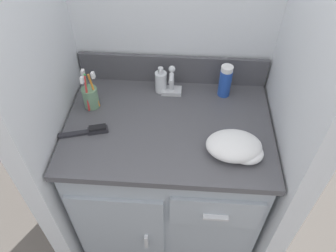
{
  "coord_description": "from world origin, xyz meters",
  "views": [
    {
      "loc": [
        0.06,
        -0.95,
        1.79
      ],
      "look_at": [
        0.0,
        -0.03,
        0.83
      ],
      "focal_mm": 35.0,
      "sensor_mm": 36.0,
      "label": 1
    }
  ],
  "objects": [
    {
      "name": "wall_back",
      "position": [
        0.0,
        0.35,
        1.1
      ],
      "size": [
        1.04,
        0.08,
        2.2
      ],
      "primitive_type": "cube",
      "color": "silver",
      "rests_on": "ground_plane"
    },
    {
      "name": "toothbrush_cup",
      "position": [
        -0.34,
        0.09,
        0.87
      ],
      "size": [
        0.07,
        0.08,
        0.19
      ],
      "color": "gray",
      "rests_on": "vanity"
    },
    {
      "name": "hand_towel",
      "position": [
        0.27,
        -0.14,
        0.85
      ],
      "size": [
        0.22,
        0.16,
        0.08
      ],
      "color": "white",
      "rests_on": "vanity"
    },
    {
      "name": "wall_right",
      "position": [
        0.48,
        0.0,
        1.1
      ],
      "size": [
        0.08,
        0.67,
        2.2
      ],
      "primitive_type": "cube",
      "color": "silver",
      "rests_on": "ground_plane"
    },
    {
      "name": "backsplash",
      "position": [
        0.0,
        0.29,
        0.88
      ],
      "size": [
        0.86,
        0.02,
        0.14
      ],
      "color": "#4C4C51",
      "rests_on": "vanity"
    },
    {
      "name": "hairbrush",
      "position": [
        -0.31,
        -0.07,
        0.82
      ],
      "size": [
        0.2,
        0.08,
        0.03
      ],
      "rotation": [
        0.0,
        0.0,
        0.27
      ],
      "color": "#232328",
      "rests_on": "vanity"
    },
    {
      "name": "shaving_cream_can",
      "position": [
        0.24,
        0.21,
        0.89
      ],
      "size": [
        0.05,
        0.05,
        0.15
      ],
      "color": "#234CB2",
      "rests_on": "vanity"
    },
    {
      "name": "soap_dispenser",
      "position": [
        -0.05,
        0.21,
        0.87
      ],
      "size": [
        0.05,
        0.06,
        0.13
      ],
      "color": "white",
      "rests_on": "vanity"
    },
    {
      "name": "ground_plane",
      "position": [
        0.0,
        0.0,
        0.0
      ],
      "size": [
        6.0,
        6.0,
        0.0
      ],
      "primitive_type": "plane",
      "color": "#4C4742"
    },
    {
      "name": "sink_faucet",
      "position": [
        0.0,
        0.2,
        0.86
      ],
      "size": [
        0.09,
        0.09,
        0.14
      ],
      "color": "silver",
      "rests_on": "vanity"
    },
    {
      "name": "vanity",
      "position": [
        -0.0,
        -0.0,
        0.43
      ],
      "size": [
        0.86,
        0.61,
        0.81
      ],
      "color": "#9EA8B2",
      "rests_on": "ground_plane"
    },
    {
      "name": "wall_left",
      "position": [
        -0.48,
        0.0,
        1.1
      ],
      "size": [
        0.08,
        0.67,
        2.2
      ],
      "primitive_type": "cube",
      "color": "silver",
      "rests_on": "ground_plane"
    }
  ]
}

